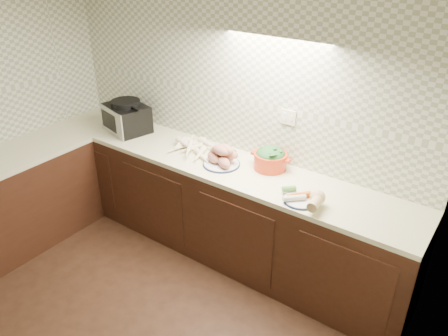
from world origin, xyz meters
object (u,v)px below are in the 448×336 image
Objects in this scene: veg_plate at (308,198)px; dutch_oven at (270,158)px; parsnip_pile at (200,148)px; sweet_potato_plate at (222,157)px; onion_bowl at (229,153)px; toaster_oven at (126,117)px.

dutch_oven is at bearing 148.46° from veg_plate.
parsnip_pile is 0.31m from sweet_potato_plate.
sweet_potato_plate is 0.15m from onion_bowl.
sweet_potato_plate is (1.18, -0.04, -0.07)m from toaster_oven.
toaster_oven is 2.03m from veg_plate.
veg_plate is (0.49, -0.30, -0.05)m from dutch_oven.
onion_bowl is 0.38× the size of dutch_oven.
toaster_oven is 3.89× the size of onion_bowl.
toaster_oven is at bearing -177.60° from parsnip_pile.
toaster_oven is 1.18m from sweet_potato_plate.
veg_plate is at bearing -10.07° from parsnip_pile.
toaster_oven is at bearing -174.90° from onion_bowl.
dutch_oven is (1.54, 0.13, -0.05)m from toaster_oven.
veg_plate is at bearing -8.29° from sweet_potato_plate.
dutch_oven is 0.96× the size of veg_plate.
onion_bowl is 0.36× the size of veg_plate.
dutch_oven is (0.39, 0.03, 0.06)m from onion_bowl.
onion_bowl is at bearing 19.76° from toaster_oven.
veg_plate is (2.02, -0.17, -0.10)m from toaster_oven.
toaster_oven is 1.47× the size of dutch_oven.
toaster_oven is at bearing 175.30° from veg_plate.
toaster_oven reaches higher than veg_plate.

